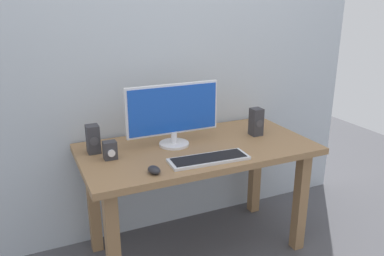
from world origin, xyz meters
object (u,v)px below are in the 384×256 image
(keyboard_primary, at_px, (209,159))
(mouse, at_px, (154,170))
(audio_controller, at_px, (110,150))
(speaker_right, at_px, (256,122))
(monitor, at_px, (173,113))
(speaker_left, at_px, (93,139))
(desk, at_px, (197,163))

(keyboard_primary, height_order, mouse, mouse)
(audio_controller, bearing_deg, speaker_right, 0.52)
(monitor, height_order, mouse, monitor)
(keyboard_primary, height_order, speaker_left, speaker_left)
(desk, xyz_separation_m, keyboard_primary, (-0.04, -0.22, 0.12))
(desk, relative_size, speaker_right, 7.84)
(speaker_right, relative_size, audio_controller, 1.75)
(desk, bearing_deg, keyboard_primary, -99.41)
(desk, xyz_separation_m, mouse, (-0.37, -0.26, 0.13))
(keyboard_primary, bearing_deg, mouse, -173.71)
(monitor, relative_size, audio_controller, 5.66)
(speaker_right, relative_size, speaker_left, 1.08)
(desk, bearing_deg, speaker_left, 165.42)
(desk, distance_m, mouse, 0.47)
(speaker_left, relative_size, audio_controller, 1.62)
(desk, height_order, keyboard_primary, keyboard_primary)
(keyboard_primary, height_order, speaker_right, speaker_right)
(monitor, xyz_separation_m, audio_controller, (-0.40, -0.06, -0.15))
(monitor, xyz_separation_m, keyboard_primary, (0.09, -0.31, -0.19))
(monitor, distance_m, keyboard_primary, 0.37)
(desk, height_order, mouse, mouse)
(desk, relative_size, keyboard_primary, 3.08)
(monitor, xyz_separation_m, mouse, (-0.24, -0.34, -0.18))
(speaker_right, bearing_deg, mouse, -160.05)
(speaker_left, height_order, audio_controller, speaker_left)
(mouse, height_order, speaker_right, speaker_right)
(speaker_right, height_order, speaker_left, speaker_right)
(speaker_left, bearing_deg, keyboard_primary, -34.35)
(mouse, relative_size, speaker_left, 0.51)
(speaker_left, bearing_deg, desk, -14.58)
(desk, bearing_deg, audio_controller, 177.72)
(mouse, height_order, audio_controller, audio_controller)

